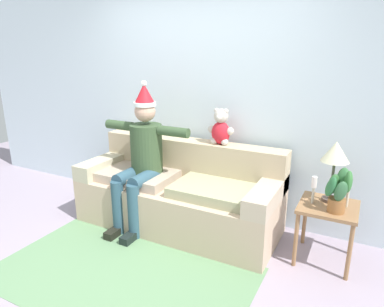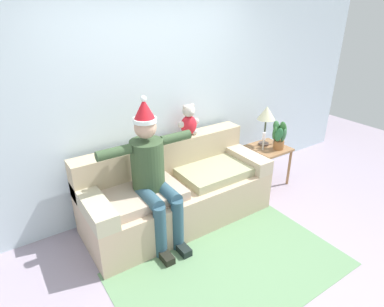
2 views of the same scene
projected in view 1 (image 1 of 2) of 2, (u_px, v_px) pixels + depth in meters
ground_plane at (120, 275)px, 2.93m from camera, size 10.00×10.00×0.00m
back_wall at (201, 96)px, 3.85m from camera, size 7.00×0.10×2.70m
couch at (180, 194)px, 3.71m from camera, size 2.15×0.86×0.90m
person_seated at (141, 154)px, 3.60m from camera, size 1.02×0.77×1.55m
teddy_bear at (221, 128)px, 3.56m from camera, size 0.29×0.17×0.38m
side_table at (328, 214)px, 3.02m from camera, size 0.49×0.49×0.54m
table_lamp at (335, 155)px, 2.95m from camera, size 0.24×0.24×0.55m
potted_plant at (338, 191)px, 2.83m from camera, size 0.24×0.25×0.38m
candle_tall at (314, 186)px, 2.99m from camera, size 0.04×0.04×0.25m
candle_short at (349, 187)px, 2.91m from camera, size 0.04×0.04×0.28m
area_rug at (121, 274)px, 2.94m from camera, size 2.20×1.33×0.01m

